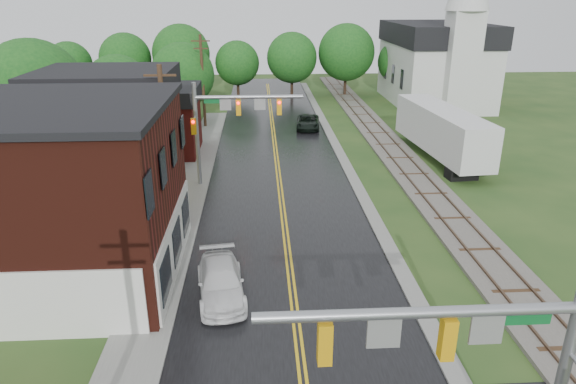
{
  "coord_description": "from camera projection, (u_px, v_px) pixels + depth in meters",
  "views": [
    {
      "loc": [
        -1.35,
        -7.21,
        12.65
      ],
      "look_at": [
        -0.0,
        16.31,
        3.5
      ],
      "focal_mm": 32.0,
      "sensor_mm": 36.0,
      "label": 1
    }
  ],
  "objects": [
    {
      "name": "tree_left_b",
      "position": [
        36.0,
        93.0,
        38.02
      ],
      "size": [
        7.6,
        7.6,
        9.69
      ],
      "color": "black",
      "rests_on": "ground"
    },
    {
      "name": "utility_pole_c",
      "position": [
        203.0,
        80.0,
        50.23
      ],
      "size": [
        1.8,
        0.28,
        9.0
      ],
      "color": "#382616",
      "rests_on": "ground"
    },
    {
      "name": "semi_trailer",
      "position": [
        442.0,
        130.0,
        41.11
      ],
      "size": [
        3.99,
        13.36,
        4.09
      ],
      "color": "black",
      "rests_on": "ground"
    },
    {
      "name": "main_road",
      "position": [
        278.0,
        170.0,
        39.28
      ],
      "size": [
        10.0,
        90.0,
        0.02
      ],
      "primitive_type": "cube",
      "color": "black",
      "rests_on": "ground"
    },
    {
      "name": "darkred_building",
      "position": [
        155.0,
        128.0,
        42.6
      ],
      "size": [
        7.0,
        6.0,
        4.4
      ],
      "primitive_type": "cube",
      "color": "#3F0F0C",
      "rests_on": "ground"
    },
    {
      "name": "pickup_white",
      "position": [
        221.0,
        282.0,
        22.71
      ],
      "size": [
        2.6,
        5.08,
        1.41
      ],
      "primitive_type": "imported",
      "rotation": [
        0.0,
        0.0,
        0.13
      ],
      "color": "white",
      "rests_on": "ground"
    },
    {
      "name": "suv_dark",
      "position": [
        308.0,
        122.0,
        51.03
      ],
      "size": [
        2.67,
        4.97,
        1.33
      ],
      "primitive_type": "imported",
      "rotation": [
        0.0,
        0.0,
        -0.1
      ],
      "color": "black",
      "rests_on": "ground"
    },
    {
      "name": "sidewalk_left",
      "position": [
        188.0,
        196.0,
        34.29
      ],
      "size": [
        2.4,
        50.0,
        0.12
      ],
      "primitive_type": "cube",
      "color": "gray",
      "rests_on": "ground"
    },
    {
      "name": "railroad",
      "position": [
        391.0,
        148.0,
        44.42
      ],
      "size": [
        3.2,
        80.0,
        0.3
      ],
      "color": "#59544C",
      "rests_on": "ground"
    },
    {
      "name": "traffic_signal_far",
      "position": [
        228.0,
        115.0,
        34.5
      ],
      "size": [
        7.34,
        0.43,
        7.2
      ],
      "color": "gray",
      "rests_on": "ground"
    },
    {
      "name": "traffic_signal_near",
      "position": [
        477.0,
        357.0,
        11.6
      ],
      "size": [
        7.34,
        0.3,
        7.2
      ],
      "color": "gray",
      "rests_on": "ground"
    },
    {
      "name": "yellow_house",
      "position": [
        113.0,
        147.0,
        33.81
      ],
      "size": [
        8.0,
        7.0,
        6.4
      ],
      "primitive_type": "cube",
      "color": "tan",
      "rests_on": "ground"
    },
    {
      "name": "utility_pole_b",
      "position": [
        166.0,
        140.0,
        29.76
      ],
      "size": [
        1.8,
        0.28,
        9.0
      ],
      "color": "#382616",
      "rests_on": "ground"
    },
    {
      "name": "tree_left_c",
      "position": [
        120.0,
        90.0,
        46.12
      ],
      "size": [
        6.0,
        6.0,
        7.65
      ],
      "color": "black",
      "rests_on": "ground"
    },
    {
      "name": "brick_building",
      "position": [
        14.0,
        195.0,
        23.15
      ],
      "size": [
        14.3,
        10.3,
        8.3
      ],
      "color": "#41160E",
      "rests_on": "ground"
    },
    {
      "name": "curb_right",
      "position": [
        338.0,
        150.0,
        44.22
      ],
      "size": [
        0.8,
        70.0,
        0.12
      ],
      "primitive_type": "cube",
      "color": "gray",
      "rests_on": "ground"
    },
    {
      "name": "tree_left_e",
      "position": [
        184.0,
        76.0,
        51.86
      ],
      "size": [
        6.4,
        6.4,
        8.16
      ],
      "color": "black",
      "rests_on": "ground"
    },
    {
      "name": "church",
      "position": [
        439.0,
        55.0,
        60.32
      ],
      "size": [
        10.4,
        18.4,
        20.0
      ],
      "color": "silver",
      "rests_on": "ground"
    }
  ]
}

